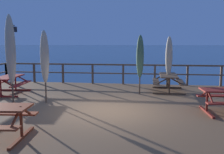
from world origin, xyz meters
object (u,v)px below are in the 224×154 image
patio_umbrella_tall_back_left (140,57)px  patio_umbrella_tall_front (45,57)px  picnic_table_mid_left (8,81)px  patio_umbrella_tall_back_right (11,50)px  lamp_post_hooked (11,45)px  picnic_table_mid_right (168,79)px  patio_umbrella_tall_mid_right (169,56)px

patio_umbrella_tall_back_left → patio_umbrella_tall_front: patio_umbrella_tall_front is taller
picnic_table_mid_left → patio_umbrella_tall_back_right: (1.64, -2.61, 1.43)m
patio_umbrella_tall_back_left → lamp_post_hooked: (-6.96, 2.00, 0.48)m
picnic_table_mid_right → picnic_table_mid_left: (-7.00, -1.55, -0.00)m
patio_umbrella_tall_back_right → patio_umbrella_tall_front: patio_umbrella_tall_back_right is taller
picnic_table_mid_left → patio_umbrella_tall_back_right: bearing=-57.9°
patio_umbrella_tall_back_right → patio_umbrella_tall_front: 1.39m
patio_umbrella_tall_back_right → patio_umbrella_tall_back_left: size_ratio=1.22×
picnic_table_mid_left → patio_umbrella_tall_mid_right: size_ratio=0.77×
patio_umbrella_tall_back_left → lamp_post_hooked: bearing=164.0°
patio_umbrella_tall_mid_right → patio_umbrella_tall_back_left: patio_umbrella_tall_back_left is taller
picnic_table_mid_right → picnic_table_mid_left: 7.17m
picnic_table_mid_right → lamp_post_hooked: (-8.24, 1.06, 1.55)m
patio_umbrella_tall_mid_right → lamp_post_hooked: 8.33m
picnic_table_mid_right → patio_umbrella_tall_front: patio_umbrella_tall_front is taller
patio_umbrella_tall_back_right → lamp_post_hooked: lamp_post_hooked is taller
patio_umbrella_tall_mid_right → patio_umbrella_tall_back_right: 6.85m
picnic_table_mid_left → patio_umbrella_tall_back_left: bearing=6.2°
patio_umbrella_tall_mid_right → picnic_table_mid_left: bearing=-166.9°
patio_umbrella_tall_back_right → lamp_post_hooked: bearing=118.9°
picnic_table_mid_right → patio_umbrella_tall_front: 5.69m
picnic_table_mid_right → picnic_table_mid_left: same height
patio_umbrella_tall_mid_right → patio_umbrella_tall_back_right: (-5.37, -4.24, 0.39)m
picnic_table_mid_right → patio_umbrella_tall_back_right: bearing=-142.1°
picnic_table_mid_left → patio_umbrella_tall_front: size_ratio=0.73×
patio_umbrella_tall_mid_right → patio_umbrella_tall_back_left: bearing=-142.1°
picnic_table_mid_right → lamp_post_hooked: size_ratio=0.61×
patio_umbrella_tall_back_left → patio_umbrella_tall_front: 3.99m
picnic_table_mid_right → patio_umbrella_tall_mid_right: 1.05m
patio_umbrella_tall_mid_right → patio_umbrella_tall_back_left: 1.65m
picnic_table_mid_left → patio_umbrella_tall_mid_right: bearing=13.1°
patio_umbrella_tall_back_right → picnic_table_mid_left: bearing=122.1°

